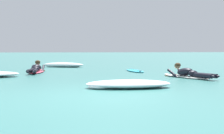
{
  "coord_description": "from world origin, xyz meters",
  "views": [
    {
      "loc": [
        -0.57,
        -7.16,
        1.02
      ],
      "look_at": [
        1.18,
        6.28,
        0.27
      ],
      "focal_mm": 56.01,
      "sensor_mm": 36.0,
      "label": 1
    }
  ],
  "objects": [
    {
      "name": "surfer_far",
      "position": [
        -1.82,
        7.35,
        0.14
      ],
      "size": [
        0.69,
        2.66,
        0.54
      ],
      "color": "#E54C66",
      "rests_on": "ground"
    },
    {
      "name": "whitewater_front",
      "position": [
        0.98,
        1.53,
        0.1
      ],
      "size": [
        2.19,
        1.03,
        0.2
      ],
      "color": "white",
      "rests_on": "ground"
    },
    {
      "name": "surfer_near",
      "position": [
        3.49,
        4.17,
        0.14
      ],
      "size": [
        1.31,
        2.51,
        0.53
      ],
      "color": "white",
      "rests_on": "ground"
    },
    {
      "name": "drifting_surfboard",
      "position": [
        2.34,
        7.54,
        0.03
      ],
      "size": [
        0.7,
        2.01,
        0.16
      ],
      "color": "#2DB2D1",
      "rests_on": "ground"
    },
    {
      "name": "whitewater_mid_right",
      "position": [
        -0.73,
        11.25,
        0.12
      ],
      "size": [
        2.29,
        1.45,
        0.25
      ],
      "color": "white",
      "rests_on": "ground"
    },
    {
      "name": "ground_plane",
      "position": [
        0.0,
        10.0,
        0.0
      ],
      "size": [
        120.0,
        120.0,
        0.0
      ],
      "primitive_type": "plane",
      "color": "#387A75"
    }
  ]
}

